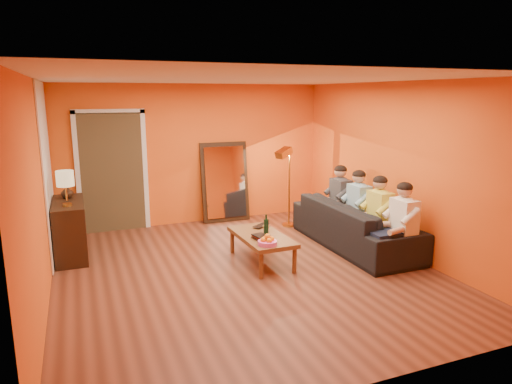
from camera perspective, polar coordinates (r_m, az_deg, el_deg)
name	(u,v)px	position (r m, az deg, el deg)	size (l,w,h in m)	color
room_shell	(236,175)	(6.40, -2.48, 2.16)	(5.00, 5.50, 2.60)	brown
white_accent	(47,171)	(7.43, -24.64, 2.45)	(0.02, 1.90, 2.58)	white
doorway_recess	(112,172)	(8.55, -17.58, 2.41)	(1.06, 0.30, 2.10)	#3F2D19
door_jamb_left	(78,175)	(8.41, -21.39, 1.99)	(0.08, 0.06, 2.20)	white
door_jamb_right	(145,171)	(8.48, -13.68, 2.57)	(0.08, 0.06, 2.20)	white
door_header	(108,111)	(8.32, -17.99, 9.56)	(1.22, 0.06, 0.08)	white
mirror_frame	(225,182)	(8.78, -3.92, 1.28)	(0.92, 0.06, 1.52)	black
mirror_glass	(225,182)	(8.74, -3.84, 1.23)	(0.78, 0.02, 1.36)	white
sideboard	(70,229)	(7.41, -22.23, -4.32)	(0.44, 1.18, 0.85)	black
table_lamp	(66,189)	(6.96, -22.67, 0.40)	(0.24, 0.24, 0.51)	beige
sofa	(354,224)	(7.50, 12.21, -3.98)	(0.97, 2.49, 0.73)	black
coffee_table	(262,249)	(6.68, 0.69, -7.09)	(0.62, 1.22, 0.42)	brown
floor_lamp	(289,188)	(8.39, 4.17, 0.49)	(0.30, 0.24, 1.44)	#BE8B37
dog	(370,243)	(6.80, 14.07, -6.20)	(0.34, 0.53, 0.63)	#A7884B
person_far_left	(403,225)	(6.74, 17.94, -3.95)	(0.70, 0.44, 1.22)	white
person_mid_left	(379,216)	(7.15, 15.16, -2.86)	(0.70, 0.44, 1.22)	#D5D147
person_mid_right	(358,207)	(7.59, 12.69, -1.88)	(0.70, 0.44, 1.22)	#83B0CB
person_far_right	(340,200)	(8.03, 10.49, -1.02)	(0.70, 0.44, 1.22)	#36363C
fruit_bowl	(267,239)	(6.15, 1.44, -5.93)	(0.26, 0.26, 0.16)	#E751AE
wine_bottle	(266,225)	(6.54, 1.28, -4.15)	(0.07, 0.07, 0.31)	black
tumbler	(266,229)	(6.75, 1.26, -4.59)	(0.10, 0.10, 0.09)	#B27F3F
laptop	(264,226)	(6.98, 0.97, -4.30)	(0.32, 0.21, 0.03)	black
book_lower	(255,239)	(6.37, -0.12, -5.95)	(0.18, 0.24, 0.02)	black
book_mid	(255,238)	(6.37, -0.07, -5.74)	(0.19, 0.26, 0.02)	#A42912
book_upper	(255,237)	(6.34, -0.09, -5.62)	(0.17, 0.23, 0.02)	black
vase	(67,192)	(7.53, -22.54, 0.00)	(0.18, 0.18, 0.19)	black
flowers	(66,176)	(7.49, -22.69, 1.86)	(0.17, 0.17, 0.45)	#A42912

